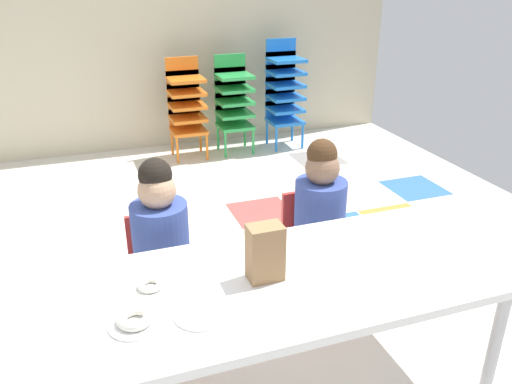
{
  "coord_description": "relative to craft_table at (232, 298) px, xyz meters",
  "views": [
    {
      "loc": [
        -0.29,
        -2.35,
        1.69
      ],
      "look_at": [
        0.34,
        -0.58,
        0.86
      ],
      "focal_mm": 36.24,
      "sensor_mm": 36.0,
      "label": 1
    }
  ],
  "objects": [
    {
      "name": "craft_table",
      "position": [
        0.0,
        0.0,
        0.0
      ],
      "size": [
        2.15,
        0.73,
        0.61
      ],
      "color": "white",
      "rests_on": "ground_plane"
    },
    {
      "name": "paper_bag_brown",
      "position": [
        0.14,
        0.02,
        0.16
      ],
      "size": [
        0.13,
        0.09,
        0.22
      ],
      "primitive_type": "cube",
      "color": "#9E754C",
      "rests_on": "craft_table"
    },
    {
      "name": "seated_child_middle_seat",
      "position": [
        0.65,
        0.59,
        -0.01
      ],
      "size": [
        0.32,
        0.32,
        0.92
      ],
      "color": "red",
      "rests_on": "ground_plane"
    },
    {
      "name": "donut_powdered_loose",
      "position": [
        -0.28,
        0.1,
        0.06
      ],
      "size": [
        0.1,
        0.1,
        0.02
      ],
      "primitive_type": "torus",
      "color": "white",
      "rests_on": "craft_table"
    },
    {
      "name": "seated_child_near_camera",
      "position": [
        -0.16,
        0.59,
        -0.01
      ],
      "size": [
        0.33,
        0.33,
        0.92
      ],
      "color": "red",
      "rests_on": "ground_plane"
    },
    {
      "name": "paper_plate_center_table",
      "position": [
        -0.15,
        -0.12,
        0.05
      ],
      "size": [
        0.18,
        0.18,
        0.01
      ],
      "primitive_type": "cylinder",
      "color": "white",
      "rests_on": "craft_table"
    },
    {
      "name": "kid_chair_orange_stack",
      "position": [
        0.51,
        3.12,
        -0.05
      ],
      "size": [
        0.32,
        0.3,
        0.92
      ],
      "color": "orange",
      "rests_on": "ground_plane"
    },
    {
      "name": "kid_chair_green_stack",
      "position": [
        0.97,
        3.12,
        -0.05
      ],
      "size": [
        0.32,
        0.3,
        0.92
      ],
      "color": "green",
      "rests_on": "ground_plane"
    },
    {
      "name": "back_wall",
      "position": [
        -0.15,
        3.56,
        0.69
      ],
      "size": [
        5.82,
        0.1,
        2.51
      ],
      "primitive_type": "cube",
      "color": "beige",
      "rests_on": "ground_plane"
    },
    {
      "name": "kid_chair_blue_stack",
      "position": [
        1.49,
        3.12,
        0.01
      ],
      "size": [
        0.32,
        0.3,
        1.04
      ],
      "color": "blue",
      "rests_on": "ground_plane"
    },
    {
      "name": "paper_plate_near_edge",
      "position": [
        -0.36,
        -0.1,
        0.05
      ],
      "size": [
        0.18,
        0.18,
        0.01
      ],
      "primitive_type": "cylinder",
      "color": "white",
      "rests_on": "craft_table"
    },
    {
      "name": "donut_powdered_on_plate",
      "position": [
        -0.36,
        -0.1,
        0.07
      ],
      "size": [
        0.12,
        0.12,
        0.03
      ],
      "primitive_type": "torus",
      "color": "white",
      "rests_on": "craft_table"
    },
    {
      "name": "ground_plane",
      "position": [
        -0.15,
        0.83,
        -0.57
      ],
      "size": [
        5.82,
        5.46,
        0.02
      ],
      "color": "silver"
    }
  ]
}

